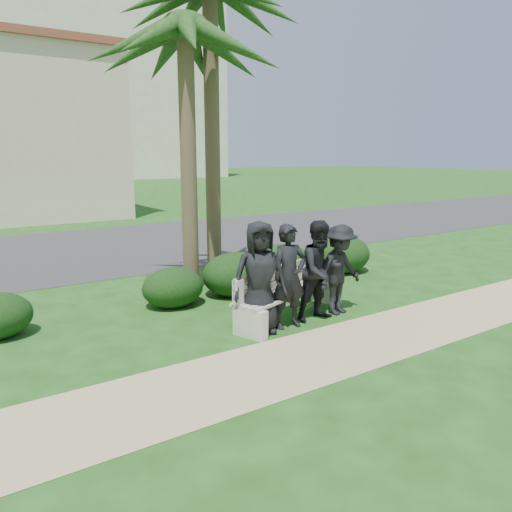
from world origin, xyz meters
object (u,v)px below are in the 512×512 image
at_px(park_bench, 291,295).
at_px(man_a, 260,277).
at_px(man_d, 339,270).
at_px(man_b, 289,276).
at_px(palm_left, 185,31).
at_px(man_c, 321,271).

distance_m(park_bench, man_a, 1.01).
xyz_separation_m(man_a, man_d, (1.68, -0.01, -0.10)).
relative_size(man_b, palm_left, 0.28).
height_order(man_c, man_d, man_c).
height_order(park_bench, man_c, man_c).
xyz_separation_m(man_a, man_b, (0.52, -0.07, -0.04)).
distance_m(man_b, palm_left, 5.09).
relative_size(park_bench, palm_left, 0.44).
distance_m(man_b, man_d, 1.16).
relative_size(man_a, man_b, 1.05).
bearing_deg(palm_left, man_c, -71.96).
bearing_deg(man_b, park_bench, 52.36).
height_order(man_a, man_b, man_a).
relative_size(man_a, palm_left, 0.29).
height_order(man_b, man_c, man_c).
xyz_separation_m(man_b, man_c, (0.67, 0.01, 0.00)).
xyz_separation_m(park_bench, man_b, (-0.32, -0.35, 0.45)).
bearing_deg(palm_left, man_a, -95.08).
bearing_deg(park_bench, man_c, -61.63).
bearing_deg(man_a, man_c, 15.16).
xyz_separation_m(man_a, palm_left, (0.25, 2.83, 4.13)).
bearing_deg(park_bench, man_d, -36.91).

